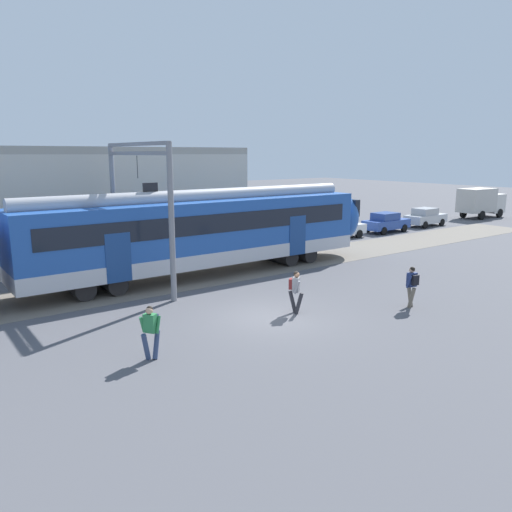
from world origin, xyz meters
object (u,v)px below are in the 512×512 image
object	(u,v)px
pedestrian_grey	(295,288)
parked_car_white	(339,228)
pedestrian_green	(151,328)
parked_car_silver	(425,217)
parked_car_blue	(386,222)
box_truck	(481,201)
pedestrian_navy	(412,283)
commuter_train	(18,250)

from	to	relation	value
pedestrian_grey	parked_car_white	size ratio (longest dim) A/B	0.41
pedestrian_green	parked_car_silver	size ratio (longest dim) A/B	0.41
parked_car_white	parked_car_blue	size ratio (longest dim) A/B	1.01
pedestrian_grey	parked_car_silver	bearing A→B (deg)	25.20
pedestrian_grey	parked_car_blue	xyz separation A→B (m)	(18.93, 11.22, -0.21)
parked_car_silver	box_truck	bearing A→B (deg)	2.09
parked_car_white	pedestrian_green	bearing A→B (deg)	-148.94
pedestrian_navy	parked_car_blue	size ratio (longest dim) A/B	0.41
pedestrian_green	pedestrian_grey	xyz separation A→B (m)	(6.32, 0.81, 0.00)
commuter_train	parked_car_silver	distance (m)	32.79
pedestrian_grey	pedestrian_navy	bearing A→B (deg)	-27.17
parked_car_silver	pedestrian_green	bearing A→B (deg)	-158.20
commuter_train	pedestrian_navy	xyz separation A→B (m)	(12.45, -9.63, -1.26)
pedestrian_navy	box_truck	size ratio (longest dim) A/B	0.31
commuter_train	parked_car_silver	bearing A→B (deg)	6.96
pedestrian_green	parked_car_white	world-z (taller)	pedestrian_green
pedestrian_grey	box_truck	world-z (taller)	box_truck
parked_car_white	pedestrian_navy	bearing A→B (deg)	-125.61
pedestrian_grey	pedestrian_navy	distance (m)	4.74
pedestrian_green	commuter_train	bearing A→B (deg)	102.99
commuter_train	box_truck	world-z (taller)	commuter_train
pedestrian_green	parked_car_white	bearing A→B (deg)	31.06
pedestrian_green	pedestrian_navy	xyz separation A→B (m)	(10.54, -1.36, 0.00)
commuter_train	pedestrian_green	distance (m)	8.58
parked_car_white	box_truck	world-z (taller)	box_truck
pedestrian_navy	parked_car_silver	distance (m)	24.24
parked_car_white	parked_car_silver	bearing A→B (deg)	0.27
parked_car_blue	box_truck	size ratio (longest dim) A/B	0.76
pedestrian_navy	parked_car_silver	world-z (taller)	pedestrian_navy
pedestrian_green	parked_car_blue	size ratio (longest dim) A/B	0.41
pedestrian_grey	parked_car_white	world-z (taller)	pedestrian_grey
pedestrian_navy	parked_car_silver	bearing A→B (deg)	34.12
parked_car_silver	box_truck	size ratio (longest dim) A/B	0.76
commuter_train	box_truck	xyz separation A→B (m)	(41.57, 4.30, -0.68)
pedestrian_navy	parked_car_blue	distance (m)	19.89
parked_car_blue	box_truck	world-z (taller)	box_truck
pedestrian_navy	parked_car_blue	xyz separation A→B (m)	(14.71, 13.39, -0.21)
box_truck	parked_car_blue	bearing A→B (deg)	-177.85
pedestrian_green	parked_car_blue	world-z (taller)	pedestrian_green
pedestrian_navy	parked_car_silver	size ratio (longest dim) A/B	0.41
pedestrian_grey	box_truck	distance (m)	35.36
commuter_train	pedestrian_grey	size ratio (longest dim) A/B	22.83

